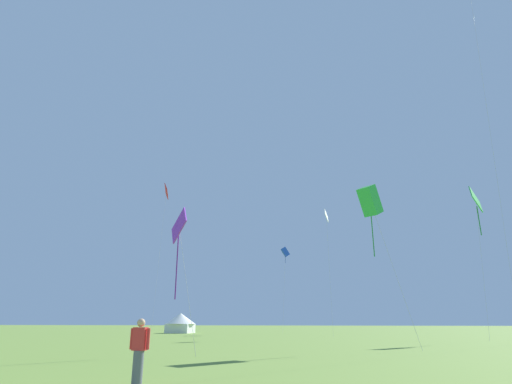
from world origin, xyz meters
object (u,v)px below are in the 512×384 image
(kite_green_diamond, at_px, (476,201))
(festival_tent_left, at_px, (180,322))
(kite_blue_box, at_px, (285,252))
(kite_white_diamond, at_px, (326,217))
(person_spectator, at_px, (139,353))
(kite_purple_diamond, at_px, (179,229))
(kite_green_box, at_px, (370,201))
(kite_red_diamond, at_px, (166,192))

(kite_green_diamond, bearing_deg, festival_tent_left, 155.19)
(kite_blue_box, distance_m, festival_tent_left, 19.21)
(kite_white_diamond, bearing_deg, person_spectator, -95.42)
(kite_purple_diamond, xyz_separation_m, festival_tent_left, (-16.01, 41.53, -4.98))
(kite_white_diamond, distance_m, kite_blue_box, 15.20)
(kite_white_diamond, relative_size, kite_blue_box, 1.19)
(kite_green_box, bearing_deg, kite_purple_diamond, -147.69)
(kite_blue_box, distance_m, kite_green_box, 37.71)
(kite_green_diamond, height_order, kite_blue_box, kite_green_diamond)
(kite_red_diamond, bearing_deg, kite_blue_box, -0.21)
(kite_green_diamond, bearing_deg, kite_red_diamond, 155.78)
(kite_purple_diamond, distance_m, festival_tent_left, 44.79)
(kite_blue_box, bearing_deg, person_spectator, -86.52)
(kite_purple_diamond, height_order, festival_tent_left, kite_purple_diamond)
(kite_green_diamond, bearing_deg, kite_blue_box, 139.44)
(kite_green_diamond, relative_size, kite_white_diamond, 1.00)
(kite_blue_box, distance_m, person_spectator, 54.64)
(kite_white_diamond, bearing_deg, kite_green_box, -80.56)
(kite_green_box, distance_m, festival_tent_left, 44.57)
(person_spectator, bearing_deg, kite_red_diamond, 113.95)
(kite_white_diamond, xyz_separation_m, kite_red_diamond, (-27.55, 13.39, 9.05))
(kite_purple_diamond, bearing_deg, kite_green_diamond, 46.28)
(person_spectator, bearing_deg, kite_green_diamond, 60.51)
(kite_green_box, bearing_deg, person_spectator, -113.59)
(kite_green_diamond, bearing_deg, kite_white_diamond, 158.92)
(person_spectator, bearing_deg, kite_purple_diamond, 107.75)
(kite_white_diamond, xyz_separation_m, kite_green_box, (3.78, -22.72, -4.48))
(kite_green_diamond, distance_m, kite_green_box, 20.84)
(kite_green_box, bearing_deg, kite_white_diamond, 99.44)
(kite_white_diamond, bearing_deg, kite_purple_diamond, -103.56)
(kite_blue_box, distance_m, kite_red_diamond, 23.30)
(kite_blue_box, bearing_deg, kite_green_diamond, -40.56)
(kite_blue_box, relative_size, kite_green_box, 1.20)
(kite_blue_box, height_order, festival_tent_left, kite_blue_box)
(kite_white_diamond, height_order, kite_red_diamond, kite_red_diamond)
(festival_tent_left, bearing_deg, kite_purple_diamond, -68.92)
(festival_tent_left, bearing_deg, kite_blue_box, 5.04)
(kite_blue_box, relative_size, festival_tent_left, 2.85)
(kite_green_diamond, height_order, kite_red_diamond, kite_red_diamond)
(kite_red_diamond, bearing_deg, kite_purple_diamond, -64.62)
(kite_green_diamond, distance_m, person_spectator, 41.20)
(kite_white_diamond, bearing_deg, kite_blue_box, 117.88)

